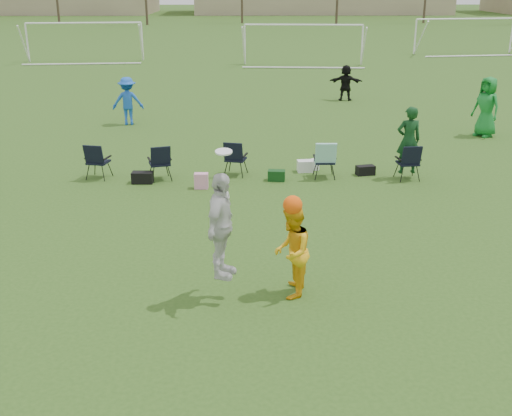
{
  "coord_description": "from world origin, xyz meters",
  "views": [
    {
      "loc": [
        0.42,
        -8.91,
        5.09
      ],
      "look_at": [
        0.59,
        1.8,
        1.25
      ],
      "focal_mm": 45.0,
      "sensor_mm": 36.0,
      "label": 1
    }
  ],
  "objects_px": {
    "goal_mid": "(303,33)",
    "center_contest": "(257,238)",
    "goal_right": "(465,26)",
    "fielder_black": "(346,83)",
    "goal_left": "(84,31)",
    "fielder_blue": "(128,101)",
    "fielder_green_far": "(487,107)"
  },
  "relations": [
    {
      "from": "goal_mid",
      "to": "center_contest",
      "type": "bearing_deg",
      "value": -92.26
    },
    {
      "from": "goal_right",
      "to": "center_contest",
      "type": "bearing_deg",
      "value": -120.52
    },
    {
      "from": "fielder_black",
      "to": "goal_left",
      "type": "xyz_separation_m",
      "value": [
        -14.81,
        14.61,
        1.15
      ]
    },
    {
      "from": "fielder_blue",
      "to": "goal_mid",
      "type": "distance_m",
      "value": 19.2
    },
    {
      "from": "fielder_green_far",
      "to": "center_contest",
      "type": "relative_size",
      "value": 0.77
    },
    {
      "from": "center_contest",
      "to": "goal_right",
      "type": "height_order",
      "value": "center_contest"
    },
    {
      "from": "fielder_black",
      "to": "goal_left",
      "type": "bearing_deg",
      "value": -35.01
    },
    {
      "from": "fielder_blue",
      "to": "goal_mid",
      "type": "xyz_separation_m",
      "value": [
        7.91,
        17.46,
        1.06
      ]
    },
    {
      "from": "center_contest",
      "to": "fielder_black",
      "type": "bearing_deg",
      "value": 77.18
    },
    {
      "from": "fielder_green_far",
      "to": "goal_right",
      "type": "relative_size",
      "value": 0.27
    },
    {
      "from": "center_contest",
      "to": "goal_mid",
      "type": "bearing_deg",
      "value": 83.74
    },
    {
      "from": "fielder_black",
      "to": "goal_right",
      "type": "distance_m",
      "value": 21.75
    },
    {
      "from": "fielder_green_far",
      "to": "fielder_black",
      "type": "xyz_separation_m",
      "value": [
        -3.74,
        6.9,
        -0.23
      ]
    },
    {
      "from": "fielder_black",
      "to": "goal_left",
      "type": "relative_size",
      "value": 0.21
    },
    {
      "from": "goal_mid",
      "to": "goal_right",
      "type": "distance_m",
      "value": 13.42
    },
    {
      "from": "center_contest",
      "to": "goal_right",
      "type": "xyz_separation_m",
      "value": [
        15.42,
        37.2,
        0.84
      ]
    },
    {
      "from": "goal_right",
      "to": "fielder_blue",
      "type": "bearing_deg",
      "value": -138.32
    },
    {
      "from": "goal_right",
      "to": "fielder_black",
      "type": "bearing_deg",
      "value": -129.02
    },
    {
      "from": "goal_mid",
      "to": "fielder_green_far",
      "type": "bearing_deg",
      "value": -72.87
    },
    {
      "from": "fielder_black",
      "to": "center_contest",
      "type": "xyz_separation_m",
      "value": [
        -4.23,
        -18.59,
        0.31
      ]
    },
    {
      "from": "fielder_black",
      "to": "center_contest",
      "type": "height_order",
      "value": "center_contest"
    },
    {
      "from": "goal_right",
      "to": "fielder_green_far",
      "type": "bearing_deg",
      "value": -114.28
    },
    {
      "from": "goal_mid",
      "to": "goal_right",
      "type": "bearing_deg",
      "value": 30.57
    },
    {
      "from": "fielder_blue",
      "to": "fielder_black",
      "type": "relative_size",
      "value": 1.12
    },
    {
      "from": "fielder_green_far",
      "to": "goal_mid",
      "type": "relative_size",
      "value": 0.27
    },
    {
      "from": "fielder_black",
      "to": "center_contest",
      "type": "relative_size",
      "value": 0.6
    },
    {
      "from": "fielder_blue",
      "to": "goal_right",
      "type": "xyz_separation_m",
      "value": [
        19.91,
        23.46,
        1.06
      ]
    },
    {
      "from": "center_contest",
      "to": "goal_right",
      "type": "bearing_deg",
      "value": 67.48
    },
    {
      "from": "goal_left",
      "to": "goal_right",
      "type": "xyz_separation_m",
      "value": [
        26.0,
        4.0,
        0.0
      ]
    },
    {
      "from": "center_contest",
      "to": "fielder_blue",
      "type": "bearing_deg",
      "value": 108.11
    },
    {
      "from": "fielder_black",
      "to": "goal_right",
      "type": "xyz_separation_m",
      "value": [
        11.19,
        18.61,
        1.15
      ]
    },
    {
      "from": "fielder_green_far",
      "to": "center_contest",
      "type": "distance_m",
      "value": 14.15
    }
  ]
}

